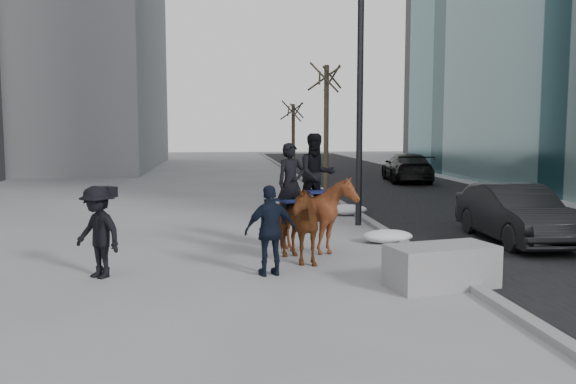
{
  "coord_description": "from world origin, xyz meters",
  "views": [
    {
      "loc": [
        -1.42,
        -11.45,
        2.85
      ],
      "look_at": [
        0.0,
        1.2,
        1.5
      ],
      "focal_mm": 38.0,
      "sensor_mm": 36.0,
      "label": 1
    }
  ],
  "objects": [
    {
      "name": "feeder",
      "position": [
        -0.46,
        0.08,
        0.88
      ],
      "size": [
        1.1,
        0.96,
        1.75
      ],
      "color": "black",
      "rests_on": "ground"
    },
    {
      "name": "snow_piles",
      "position": [
        2.7,
        5.92,
        0.16
      ],
      "size": [
        1.34,
        15.74,
        0.34
      ],
      "color": "white",
      "rests_on": "ground"
    },
    {
      "name": "car_far",
      "position": [
        8.32,
        19.48,
        0.76
      ],
      "size": [
        2.77,
        5.45,
        1.51
      ],
      "primitive_type": "imported",
      "rotation": [
        0.0,
        0.0,
        3.01
      ],
      "color": "black",
      "rests_on": "ground"
    },
    {
      "name": "road",
      "position": [
        7.0,
        10.0,
        0.01
      ],
      "size": [
        8.0,
        90.0,
        0.01
      ],
      "primitive_type": "cube",
      "color": "black",
      "rests_on": "ground"
    },
    {
      "name": "curb",
      "position": [
        3.0,
        10.0,
        0.06
      ],
      "size": [
        0.25,
        90.0,
        0.12
      ],
      "primitive_type": "cube",
      "color": "gray",
      "rests_on": "ground"
    },
    {
      "name": "ground",
      "position": [
        0.0,
        0.0,
        0.0
      ],
      "size": [
        120.0,
        120.0,
        0.0
      ],
      "primitive_type": "plane",
      "color": "gray",
      "rests_on": "ground"
    },
    {
      "name": "car_near",
      "position": [
        5.88,
        2.81,
        0.72
      ],
      "size": [
        1.64,
        4.4,
        1.44
      ],
      "primitive_type": "imported",
      "rotation": [
        0.0,
        0.0,
        -0.03
      ],
      "color": "black",
      "rests_on": "ground"
    },
    {
      "name": "planter",
      "position": [
        2.5,
        -1.13,
        0.38
      ],
      "size": [
        2.06,
        1.34,
        0.76
      ],
      "primitive_type": "cube",
      "rotation": [
        0.0,
        0.0,
        0.22
      ],
      "color": "gray",
      "rests_on": "ground"
    },
    {
      "name": "tree_near",
      "position": [
        2.4,
        10.26,
        2.81
      ],
      "size": [
        1.2,
        1.2,
        5.63
      ],
      "primitive_type": null,
      "color": "#352C1F",
      "rests_on": "ground"
    },
    {
      "name": "lamppost",
      "position": [
        2.6,
        5.78,
        4.99
      ],
      "size": [
        0.25,
        1.3,
        9.09
      ],
      "color": "black",
      "rests_on": "ground"
    },
    {
      "name": "mounted_right",
      "position": [
        0.76,
        2.06,
        1.09
      ],
      "size": [
        1.71,
        1.85,
        2.72
      ],
      "color": "#4F1E0F",
      "rests_on": "ground"
    },
    {
      "name": "tree_far",
      "position": [
        2.4,
        20.16,
        2.26
      ],
      "size": [
        1.2,
        1.2,
        4.51
      ],
      "primitive_type": null,
      "color": "#3C3223",
      "rests_on": "ground"
    },
    {
      "name": "camera_crew",
      "position": [
        -3.73,
        0.27,
        0.89
      ],
      "size": [
        1.29,
        1.23,
        1.75
      ],
      "color": "black",
      "rests_on": "ground"
    },
    {
      "name": "mounted_left",
      "position": [
        0.08,
        1.26,
        0.94
      ],
      "size": [
        1.5,
        2.14,
        2.53
      ],
      "color": "#4C1B0F",
      "rests_on": "ground"
    }
  ]
}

